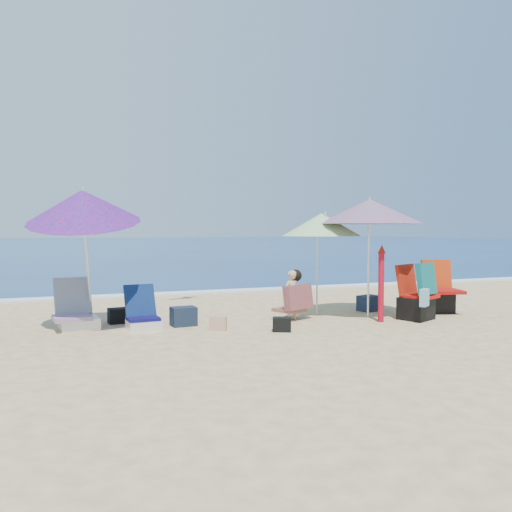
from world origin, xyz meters
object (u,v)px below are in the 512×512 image
object	(u,v)px
umbrella_blue	(83,206)
furled_umbrella	(381,280)
umbrella_striped	(321,225)
camp_chair_right	(417,299)
chair_rainbow	(76,315)
camp_chair_left	(437,297)
chair_navy	(143,318)
umbrella_turquoise	(369,211)
person_center	(294,296)

from	to	relation	value
umbrella_blue	furled_umbrella	world-z (taller)	umbrella_blue
umbrella_striped	camp_chair_right	world-z (taller)	umbrella_striped
chair_rainbow	camp_chair_left	xyz separation A→B (m)	(6.34, -0.68, 0.08)
umbrella_blue	chair_navy	xyz separation A→B (m)	(0.84, -0.20, -1.71)
chair_rainbow	umbrella_turquoise	bearing A→B (deg)	-7.14
camp_chair_right	person_center	size ratio (longest dim) A/B	1.15
furled_umbrella	chair_navy	size ratio (longest dim) A/B	1.92
umbrella_turquoise	chair_navy	distance (m)	4.27
umbrella_blue	chair_navy	world-z (taller)	umbrella_blue
furled_umbrella	umbrella_blue	bearing A→B (deg)	168.35
umbrella_striped	furled_umbrella	bearing A→B (deg)	-55.57
camp_chair_left	umbrella_turquoise	bearing A→B (deg)	177.45
umbrella_striped	furled_umbrella	world-z (taller)	umbrella_striped
umbrella_blue	camp_chair_right	world-z (taller)	umbrella_blue
furled_umbrella	chair_navy	distance (m)	3.92
umbrella_turquoise	person_center	xyz separation A→B (m)	(-1.40, 0.12, -1.44)
camp_chair_right	umbrella_striped	bearing A→B (deg)	144.33
umbrella_turquoise	umbrella_striped	xyz separation A→B (m)	(-0.75, 0.37, -0.23)
umbrella_turquoise	camp_chair_left	bearing A→B (deg)	-2.55
umbrella_turquoise	camp_chair_left	world-z (taller)	umbrella_turquoise
umbrella_turquoise	umbrella_striped	bearing A→B (deg)	154.00
chair_rainbow	person_center	size ratio (longest dim) A/B	0.92
umbrella_turquoise	chair_navy	world-z (taller)	umbrella_turquoise
umbrella_striped	umbrella_blue	xyz separation A→B (m)	(-4.01, 0.03, 0.27)
umbrella_striped	chair_navy	bearing A→B (deg)	-177.03
umbrella_blue	chair_navy	distance (m)	1.92
umbrella_striped	person_center	distance (m)	1.39
camp_chair_right	chair_navy	bearing A→B (deg)	170.00
umbrella_turquoise	camp_chair_left	distance (m)	2.13
chair_rainbow	person_center	bearing A→B (deg)	-8.00
umbrella_blue	person_center	world-z (taller)	umbrella_blue
chair_navy	furled_umbrella	bearing A→B (deg)	-11.30
umbrella_turquoise	camp_chair_left	xyz separation A→B (m)	(1.45, -0.06, -1.56)
chair_navy	chair_rainbow	size ratio (longest dim) A/B	0.85
chair_rainbow	camp_chair_left	world-z (taller)	camp_chair_left
camp_chair_right	person_center	xyz separation A→B (m)	(-1.99, 0.72, 0.06)
furled_umbrella	chair_navy	world-z (taller)	furled_umbrella
chair_navy	camp_chair_left	distance (m)	5.38
umbrella_blue	camp_chair_left	world-z (taller)	umbrella_blue
furled_umbrella	person_center	distance (m)	1.48
umbrella_turquoise	furled_umbrella	xyz separation A→B (m)	(-0.12, -0.56, -1.15)
umbrella_blue	furled_umbrella	distance (m)	4.89
furled_umbrella	person_center	world-z (taller)	furled_umbrella
camp_chair_left	camp_chair_right	distance (m)	1.02
chair_rainbow	person_center	xyz separation A→B (m)	(3.48, -0.49, 0.21)
umbrella_turquoise	person_center	world-z (taller)	umbrella_turquoise
umbrella_striped	camp_chair_right	size ratio (longest dim) A/B	1.88
chair_navy	camp_chair_left	size ratio (longest dim) A/B	0.69
umbrella_blue	chair_rainbow	xyz separation A→B (m)	(-0.12, 0.21, -1.68)
umbrella_striped	chair_navy	xyz separation A→B (m)	(-3.17, -0.16, -1.44)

